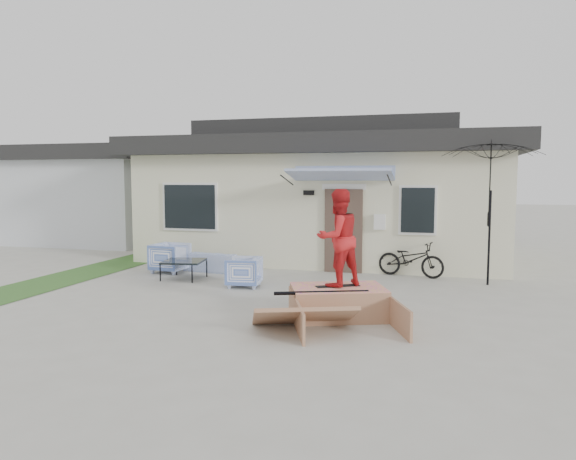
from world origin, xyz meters
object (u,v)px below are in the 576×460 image
(skateboard, at_px, (338,285))
(skater, at_px, (338,236))
(armchair_right, at_px, (244,270))
(coffee_table, at_px, (184,270))
(patio_umbrella, at_px, (490,206))
(skate_ramp, at_px, (338,302))
(loveseat, at_px, (218,258))
(armchair_left, at_px, (170,256))
(bicycle, at_px, (411,255))

(skateboard, bearing_deg, skater, 150.29)
(armchair_right, bearing_deg, coffee_table, -113.48)
(patio_umbrella, bearing_deg, skate_ramp, -126.28)
(loveseat, distance_m, armchair_right, 2.13)
(coffee_table, relative_size, skate_ramp, 0.43)
(armchair_left, bearing_deg, skate_ramp, -119.28)
(armchair_left, xyz_separation_m, bicycle, (5.87, 1.03, 0.11))
(armchair_left, height_order, bicycle, bicycle)
(loveseat, distance_m, armchair_left, 1.19)
(bicycle, height_order, skateboard, bicycle)
(armchair_right, bearing_deg, skate_ramp, 42.99)
(loveseat, xyz_separation_m, coffee_table, (-0.35, -1.19, -0.11))
(bicycle, height_order, skater, skater)
(skate_ramp, bearing_deg, patio_umbrella, 32.76)
(skater, bearing_deg, armchair_left, -79.06)
(loveseat, bearing_deg, skater, 143.24)
(loveseat, relative_size, armchair_right, 2.33)
(armchair_left, height_order, skateboard, armchair_left)
(armchair_left, relative_size, skate_ramp, 0.40)
(coffee_table, bearing_deg, patio_umbrella, 9.72)
(loveseat, bearing_deg, coffee_table, 80.96)
(loveseat, bearing_deg, armchair_right, 135.83)
(patio_umbrella, height_order, skater, skater)
(skateboard, xyz_separation_m, skater, (-0.00, 0.00, 0.85))
(armchair_left, height_order, skate_ramp, armchair_left)
(skateboard, bearing_deg, bicycle, 46.74)
(skater, bearing_deg, skateboard, 134.22)
(patio_umbrella, relative_size, skateboard, 3.42)
(loveseat, relative_size, patio_umbrella, 0.65)
(armchair_left, bearing_deg, skater, -118.98)
(armchair_right, bearing_deg, skateboard, 43.45)
(loveseat, xyz_separation_m, bicycle, (4.78, 0.56, 0.19))
(patio_umbrella, relative_size, skater, 1.57)
(armchair_right, height_order, skate_ramp, armchair_right)
(patio_umbrella, bearing_deg, coffee_table, -170.28)
(armchair_left, distance_m, skate_ramp, 5.85)
(armchair_right, bearing_deg, loveseat, -148.98)
(bicycle, bearing_deg, coffee_table, 123.83)
(armchair_left, distance_m, armchair_right, 2.70)
(armchair_right, xyz_separation_m, bicycle, (3.45, 2.23, 0.15))
(bicycle, xyz_separation_m, skate_ramp, (-1.00, -4.26, -0.26))
(bicycle, distance_m, skateboard, 4.33)
(armchair_right, relative_size, skate_ramp, 0.35)
(armchair_left, relative_size, skateboard, 1.08)
(armchair_right, distance_m, bicycle, 4.11)
(bicycle, relative_size, skater, 0.98)
(patio_umbrella, height_order, skate_ramp, patio_umbrella)
(coffee_table, relative_size, patio_umbrella, 0.35)
(coffee_table, height_order, patio_umbrella, patio_umbrella)
(loveseat, xyz_separation_m, patio_umbrella, (6.49, -0.02, 1.42))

